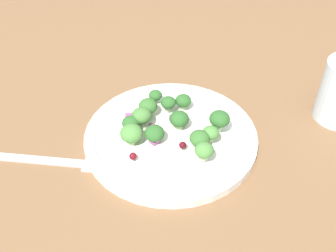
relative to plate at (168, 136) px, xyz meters
The scene contains 26 objects.
ground_plane 2.22cm from the plate, 109.89° to the right, with size 180.00×180.00×2.00cm, color brown.
plate is the anchor object (origin of this frame).
dressing_pool 0.44cm from the plate, behind, with size 13.37×13.37×0.20cm, color white.
broccoli_floret_0 5.41cm from the plate, 118.94° to the left, with size 2.54×2.54×2.57cm.
broccoli_floret_1 5.95cm from the plate, 136.76° to the right, with size 2.25×2.25×2.28cm.
broccoli_floret_2 7.00cm from the plate, 106.84° to the left, with size 2.34×2.34×2.37cm.
broccoli_floret_3 5.41cm from the plate, ahead, with size 2.91×2.91×2.95cm.
broccoli_floret_4 5.06cm from the plate, 77.45° to the right, with size 2.56×2.56×2.60cm.
broccoli_floret_5 3.09cm from the plate, 18.82° to the left, with size 2.57×2.57×2.60cm.
broccoli_floret_6 5.32cm from the plate, 27.81° to the right, with size 2.26×2.26×2.29cm.
broccoli_floret_7 2.77cm from the plate, 168.59° to the right, with size 2.60×2.60×2.63cm.
broccoli_floret_8 4.45cm from the plate, 46.34° to the right, with size 2.64×2.64×2.67cm.
broccoli_floret_9 7.09cm from the plate, 99.18° to the right, with size 1.93×1.93×1.95cm.
broccoli_floret_10 6.21cm from the plate, 135.81° to the left, with size 2.10×2.10×2.12cm.
broccoli_floret_11 7.22cm from the plate, 159.08° to the left, with size 2.71×2.71×2.75cm.
broccoli_floret_12 4.99cm from the plate, 114.95° to the right, with size 2.14×2.14×2.16cm.
cranberry_0 5.09cm from the plate, 133.12° to the left, with size 0.80×0.80×0.80cm, color #4C0A14.
cranberry_1 6.38cm from the plate, 85.73° to the right, with size 0.83×0.83×0.83cm, color maroon.
cranberry_2 3.85cm from the plate, 99.20° to the left, with size 0.94×0.94×0.94cm, color #4C0A14.
cranberry_3 6.64cm from the plate, 24.43° to the left, with size 0.94×0.94×0.94cm, color maroon.
onion_bit_0 2.62cm from the plate, 159.91° to the right, with size 1.17×1.39×0.30cm, color #A35B93.
onion_bit_1 6.17cm from the plate, 53.78° to the right, with size 1.16×1.17×0.48cm, color #934C84.
onion_bit_2 2.63cm from the plate, 22.16° to the left, with size 1.01×1.12×0.58cm, color #934C84.
onion_bit_3 3.13cm from the plate, 128.63° to the right, with size 0.89×1.23×0.40cm, color #A35B93.
onion_bit_4 2.45cm from the plate, 47.69° to the right, with size 1.20×1.21×0.40cm, color #934C84.
fork 15.65cm from the plate, 10.16° to the right, with size 16.83×11.19×0.50cm.
Camera 1 is at (16.77, 37.19, 37.65)cm, focal length 43.28 mm.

